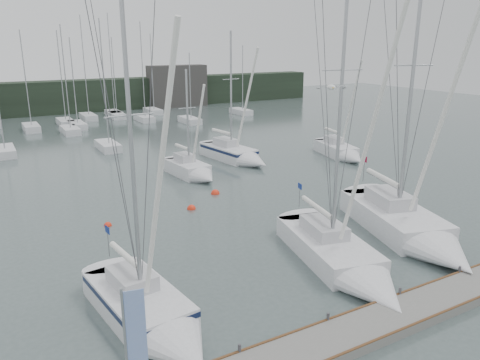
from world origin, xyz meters
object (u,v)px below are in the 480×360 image
buoy_c (108,226)px  dock_banner (133,342)px  sailboat_mid_c (194,172)px  buoy_a (191,209)px  sailboat_mid_e (343,153)px  sailboat_near_center (348,265)px  sailboat_mid_d (238,155)px  buoy_b (215,194)px  sailboat_near_right (415,233)px  sailboat_near_left (154,318)px

buoy_c → dock_banner: bearing=-101.3°
sailboat_mid_c → buoy_a: 7.60m
sailboat_mid_c → sailboat_mid_e: bearing=-8.4°
sailboat_near_center → sailboat_mid_d: bearing=86.3°
buoy_b → dock_banner: 22.12m
sailboat_mid_c → sailboat_mid_d: bearing=21.0°
sailboat_mid_c → buoy_b: bearing=-100.2°
sailboat_near_center → sailboat_near_right: size_ratio=1.00×
sailboat_near_right → buoy_c: bearing=158.7°
sailboat_near_right → buoy_c: (-14.35, 11.11, -0.63)m
sailboat_near_left → sailboat_near_right: (15.54, 0.76, 0.06)m
buoy_b → buoy_c: buoy_b is taller
sailboat_mid_e → dock_banner: bearing=-128.1°
sailboat_near_right → sailboat_mid_c: sailboat_near_right is taller
sailboat_mid_e → dock_banner: size_ratio=2.72×
buoy_a → dock_banner: (-8.92, -16.31, 2.86)m
sailboat_near_left → sailboat_near_center: size_ratio=0.86×
sailboat_near_left → dock_banner: 5.23m
dock_banner → sailboat_near_center: bearing=30.0°
sailboat_near_center → sailboat_mid_c: size_ratio=1.73×
buoy_a → buoy_c: 5.71m
sailboat_near_center → sailboat_near_left: bearing=-169.2°
sailboat_near_left → sailboat_near_center: (9.75, -0.24, -0.04)m
sailboat_near_center → sailboat_mid_c: 19.14m
sailboat_mid_c → sailboat_near_left: bearing=-123.7°
sailboat_near_left → sailboat_mid_c: 21.47m
sailboat_near_right → sailboat_mid_d: 21.05m
sailboat_near_center → dock_banner: 12.65m
sailboat_near_left → sailboat_mid_c: size_ratio=1.49×
sailboat_mid_d → sailboat_mid_e: 10.25m
sailboat_mid_c → dock_banner: (-12.20, -23.15, 2.33)m
buoy_c → buoy_b: bearing=15.4°
sailboat_mid_c → dock_banner: size_ratio=2.28×
sailboat_near_right → buoy_b: 14.66m
sailboat_mid_e → sailboat_near_left: bearing=-131.8°
sailboat_mid_c → sailboat_mid_d: (5.86, 2.91, 0.08)m
sailboat_near_center → buoy_b: bearing=102.0°
buoy_b → dock_banner: bearing=-122.6°
sailboat_near_left → sailboat_mid_d: 27.07m
sailboat_near_right → buoy_a: bearing=143.8°
sailboat_near_right → sailboat_near_left: bearing=-160.8°
buoy_c → dock_banner: dock_banner is taller
sailboat_near_left → buoy_c: sailboat_near_left is taller
sailboat_near_left → sailboat_mid_c: bearing=54.9°
sailboat_near_left → sailboat_near_right: sailboat_near_right is taller
sailboat_near_right → buoy_a: (-8.64, 11.30, -0.63)m
sailboat_mid_c → sailboat_mid_d: size_ratio=0.75×
sailboat_near_right → buoy_b: size_ratio=25.38×
sailboat_near_left → sailboat_near_right: 15.56m
sailboat_near_left → buoy_b: 17.28m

